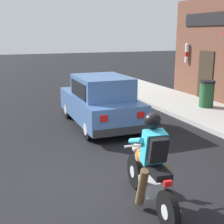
# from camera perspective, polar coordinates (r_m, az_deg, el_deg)

# --- Properties ---
(ground_plane) EXTENTS (80.00, 80.00, 0.00)m
(ground_plane) POSITION_cam_1_polar(r_m,az_deg,el_deg) (6.05, -3.04, -13.36)
(ground_plane) COLOR black
(sidewalk_curb) EXTENTS (2.60, 22.00, 0.14)m
(sidewalk_curb) POSITION_cam_1_polar(r_m,az_deg,el_deg) (11.14, 18.77, -0.75)
(sidewalk_curb) COLOR #ADAAA3
(sidewalk_curb) RESTS_ON ground
(motorcycle_with_rider) EXTENTS (0.62, 2.02, 1.62)m
(motorcycle_with_rider) POSITION_cam_1_polar(r_m,az_deg,el_deg) (5.14, 7.10, -10.29)
(motorcycle_with_rider) COLOR black
(motorcycle_with_rider) RESTS_ON ground
(car_hatchback) EXTENTS (1.72, 3.81, 1.57)m
(car_hatchback) POSITION_cam_1_polar(r_m,az_deg,el_deg) (9.56, -2.20, 1.91)
(car_hatchback) COLOR black
(car_hatchback) RESTS_ON ground
(trash_bin) EXTENTS (0.56, 0.56, 0.98)m
(trash_bin) POSITION_cam_1_polar(r_m,az_deg,el_deg) (12.03, 16.93, 3.22)
(trash_bin) COLOR #23512D
(trash_bin) RESTS_ON sidewalk_curb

